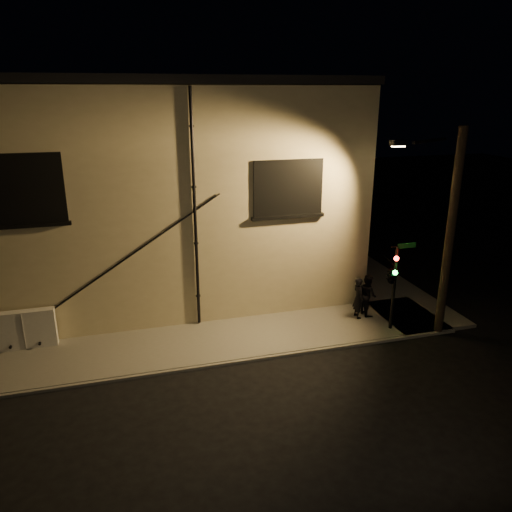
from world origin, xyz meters
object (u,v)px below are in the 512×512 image
object	(u,v)px
pedestrian_a	(358,298)
pedestrian_b	(367,295)
streetlamp_pole	(447,230)
utility_cabinet	(24,329)
traffic_signal	(392,274)

from	to	relation	value
pedestrian_a	pedestrian_b	size ratio (longest dim) A/B	0.98
pedestrian_a	streetlamp_pole	world-z (taller)	streetlamp_pole
utility_cabinet	traffic_signal	world-z (taller)	traffic_signal
streetlamp_pole	pedestrian_b	bearing A→B (deg)	133.94
pedestrian_b	traffic_signal	bearing A→B (deg)	-178.28
utility_cabinet	streetlamp_pole	bearing A→B (deg)	-10.53
pedestrian_b	utility_cabinet	bearing A→B (deg)	84.58
pedestrian_a	pedestrian_b	world-z (taller)	pedestrian_b
pedestrian_a	traffic_signal	distance (m)	1.94
streetlamp_pole	utility_cabinet	bearing A→B (deg)	169.47
utility_cabinet	pedestrian_b	world-z (taller)	pedestrian_b
traffic_signal	utility_cabinet	bearing A→B (deg)	169.96
utility_cabinet	streetlamp_pole	world-z (taller)	streetlamp_pole
utility_cabinet	streetlamp_pole	xyz separation A→B (m)	(13.97, -2.60, 3.07)
pedestrian_b	streetlamp_pole	xyz separation A→B (m)	(1.78, -1.85, 2.92)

